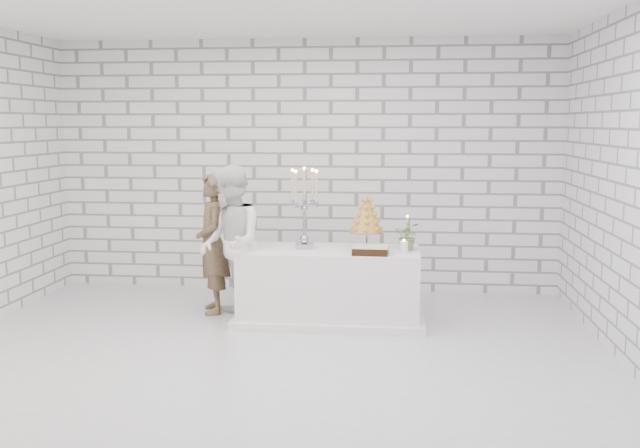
{
  "coord_description": "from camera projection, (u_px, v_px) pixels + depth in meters",
  "views": [
    {
      "loc": [
        1.07,
        -5.88,
        2.02
      ],
      "look_at": [
        0.36,
        0.81,
        1.05
      ],
      "focal_mm": 39.55,
      "sensor_mm": 36.0,
      "label": 1
    }
  ],
  "objects": [
    {
      "name": "ground",
      "position": [
        270.0,
        355.0,
        6.18
      ],
      "size": [
        6.0,
        5.0,
        0.01
      ],
      "primitive_type": "cube",
      "color": "silver",
      "rests_on": "ground"
    },
    {
      "name": "ceiling",
      "position": [
        266.0,
        2.0,
        5.76
      ],
      "size": [
        6.0,
        5.0,
        0.01
      ],
      "primitive_type": "cube",
      "color": "white",
      "rests_on": "ground"
    },
    {
      "name": "wall_back",
      "position": [
        305.0,
        166.0,
        8.43
      ],
      "size": [
        6.0,
        0.01,
        3.0
      ],
      "primitive_type": "cube",
      "color": "white",
      "rests_on": "ground"
    },
    {
      "name": "wall_front",
      "position": [
        179.0,
        227.0,
        3.51
      ],
      "size": [
        6.0,
        0.01,
        3.0
      ],
      "primitive_type": "cube",
      "color": "white",
      "rests_on": "ground"
    },
    {
      "name": "wall_right",
      "position": [
        636.0,
        188.0,
        5.66
      ],
      "size": [
        0.01,
        5.0,
        3.0
      ],
      "primitive_type": "cube",
      "color": "white",
      "rests_on": "ground"
    },
    {
      "name": "cake_table",
      "position": [
        330.0,
        285.0,
        7.17
      ],
      "size": [
        1.8,
        0.8,
        0.75
      ],
      "primitive_type": "cube",
      "color": "white",
      "rests_on": "ground"
    },
    {
      "name": "groom",
      "position": [
        213.0,
        244.0,
        7.48
      ],
      "size": [
        0.51,
        0.63,
        1.49
      ],
      "primitive_type": "imported",
      "rotation": [
        0.0,
        0.0,
        -1.25
      ],
      "color": "#473727",
      "rests_on": "ground"
    },
    {
      "name": "bride",
      "position": [
        230.0,
        244.0,
        7.1
      ],
      "size": [
        0.84,
        0.94,
        1.61
      ],
      "primitive_type": "imported",
      "rotation": [
        0.0,
        0.0,
        -1.22
      ],
      "color": "white",
      "rests_on": "ground"
    },
    {
      "name": "candelabra",
      "position": [
        304.0,
        208.0,
        7.12
      ],
      "size": [
        0.42,
        0.42,
        0.83
      ],
      "primitive_type": null,
      "rotation": [
        0.0,
        0.0,
        0.3
      ],
      "color": "#9E9EA8",
      "rests_on": "cake_table"
    },
    {
      "name": "croquembouche",
      "position": [
        367.0,
        221.0,
        7.17
      ],
      "size": [
        0.37,
        0.37,
        0.55
      ],
      "primitive_type": null,
      "rotation": [
        0.0,
        0.0,
        0.05
      ],
      "color": "#B68234",
      "rests_on": "cake_table"
    },
    {
      "name": "chocolate_cake",
      "position": [
        370.0,
        250.0,
        6.84
      ],
      "size": [
        0.35,
        0.26,
        0.08
      ],
      "primitive_type": "cube",
      "rotation": [
        0.0,
        0.0,
        -0.03
      ],
      "color": "black",
      "rests_on": "cake_table"
    },
    {
      "name": "pillar_candle",
      "position": [
        404.0,
        247.0,
        6.88
      ],
      "size": [
        0.1,
        0.1,
        0.12
      ],
      "primitive_type": "cylinder",
      "rotation": [
        0.0,
        0.0,
        0.23
      ],
      "color": "white",
      "rests_on": "cake_table"
    },
    {
      "name": "extra_taper",
      "position": [
        407.0,
        233.0,
        7.14
      ],
      "size": [
        0.07,
        0.07,
        0.32
      ],
      "primitive_type": "cylinder",
      "rotation": [
        0.0,
        0.0,
        -0.23
      ],
      "color": "#CABC91",
      "rests_on": "cake_table"
    },
    {
      "name": "flowers",
      "position": [
        408.0,
        236.0,
        7.06
      ],
      "size": [
        0.28,
        0.25,
        0.29
      ],
      "primitive_type": "imported",
      "rotation": [
        0.0,
        0.0,
        -0.11
      ],
      "color": "#3E6734",
      "rests_on": "cake_table"
    }
  ]
}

